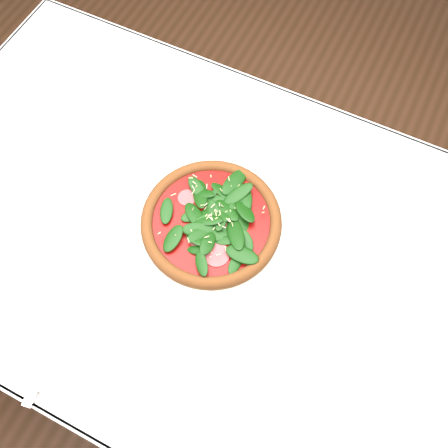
% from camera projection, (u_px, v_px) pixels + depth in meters
% --- Properties ---
extents(ground, '(6.00, 6.00, 0.00)m').
position_uv_depth(ground, '(199.00, 322.00, 1.65)').
color(ground, brown).
rests_on(ground, ground).
extents(dining_table, '(1.21, 0.81, 0.75)m').
position_uv_depth(dining_table, '(185.00, 246.00, 1.06)').
color(dining_table, white).
rests_on(dining_table, ground).
extents(plate, '(0.31, 0.31, 0.01)m').
position_uv_depth(plate, '(211.00, 225.00, 0.96)').
color(plate, silver).
rests_on(plate, dining_table).
extents(pizza, '(0.32, 0.32, 0.03)m').
position_uv_depth(pizza, '(211.00, 221.00, 0.95)').
color(pizza, brown).
rests_on(pizza, plate).
extents(napkin, '(0.16, 0.08, 0.01)m').
position_uv_depth(napkin, '(45.00, 368.00, 0.85)').
color(napkin, white).
rests_on(napkin, dining_table).
extents(fork, '(0.05, 0.17, 0.00)m').
position_uv_depth(fork, '(51.00, 349.00, 0.85)').
color(fork, silver).
rests_on(fork, napkin).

